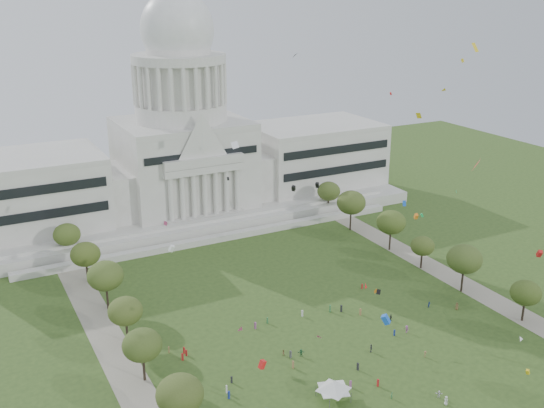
% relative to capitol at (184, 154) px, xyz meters
% --- Properties ---
extents(ground, '(400.00, 400.00, 0.00)m').
position_rel_capitol_xyz_m(ground, '(0.00, -113.59, -22.30)').
color(ground, '#324C1D').
rests_on(ground, ground).
extents(capitol, '(160.00, 64.50, 91.30)m').
position_rel_capitol_xyz_m(capitol, '(0.00, 0.00, 0.00)').
color(capitol, beige).
rests_on(capitol, ground).
extents(path_left, '(8.00, 160.00, 0.04)m').
position_rel_capitol_xyz_m(path_left, '(-48.00, -83.59, -22.28)').
color(path_left, gray).
rests_on(path_left, ground).
extents(path_right, '(8.00, 160.00, 0.04)m').
position_rel_capitol_xyz_m(path_right, '(48.00, -83.59, -22.28)').
color(path_right, gray).
rests_on(path_right, ground).
extents(row_tree_l_1, '(8.86, 8.86, 12.59)m').
position_rel_capitol_xyz_m(row_tree_l_1, '(-44.07, -116.55, -13.34)').
color(row_tree_l_1, black).
rests_on(row_tree_l_1, ground).
extents(row_tree_r_1, '(7.58, 7.58, 10.78)m').
position_rel_capitol_xyz_m(row_tree_r_1, '(46.22, -115.34, -14.64)').
color(row_tree_r_1, black).
rests_on(row_tree_r_1, ground).
extents(row_tree_l_2, '(8.42, 8.42, 11.97)m').
position_rel_capitol_xyz_m(row_tree_l_2, '(-45.04, -96.29, -13.79)').
color(row_tree_l_2, black).
rests_on(row_tree_l_2, ground).
extents(row_tree_r_2, '(9.55, 9.55, 13.58)m').
position_rel_capitol_xyz_m(row_tree_r_2, '(44.17, -96.15, -12.64)').
color(row_tree_r_2, black).
rests_on(row_tree_r_2, ground).
extents(row_tree_l_3, '(8.12, 8.12, 11.55)m').
position_rel_capitol_xyz_m(row_tree_l_3, '(-44.09, -79.67, -14.09)').
color(row_tree_l_3, black).
rests_on(row_tree_l_3, ground).
extents(row_tree_r_3, '(7.01, 7.01, 9.98)m').
position_rel_capitol_xyz_m(row_tree_r_3, '(44.40, -79.10, -15.21)').
color(row_tree_r_3, black).
rests_on(row_tree_r_3, ground).
extents(row_tree_l_4, '(9.29, 9.29, 13.21)m').
position_rel_capitol_xyz_m(row_tree_l_4, '(-44.08, -61.17, -12.90)').
color(row_tree_l_4, black).
rests_on(row_tree_l_4, ground).
extents(row_tree_r_4, '(9.19, 9.19, 13.06)m').
position_rel_capitol_xyz_m(row_tree_r_4, '(44.76, -63.55, -13.01)').
color(row_tree_r_4, black).
rests_on(row_tree_r_4, ground).
extents(row_tree_l_5, '(8.33, 8.33, 11.85)m').
position_rel_capitol_xyz_m(row_tree_l_5, '(-45.22, -42.58, -13.88)').
color(row_tree_l_5, black).
rests_on(row_tree_l_5, ground).
extents(row_tree_r_5, '(9.82, 9.82, 13.96)m').
position_rel_capitol_xyz_m(row_tree_r_5, '(43.49, -43.40, -12.37)').
color(row_tree_r_5, black).
rests_on(row_tree_r_5, ground).
extents(row_tree_l_6, '(8.19, 8.19, 11.64)m').
position_rel_capitol_xyz_m(row_tree_l_6, '(-46.87, -24.45, -14.02)').
color(row_tree_l_6, black).
rests_on(row_tree_l_6, ground).
extents(row_tree_r_6, '(8.42, 8.42, 11.97)m').
position_rel_capitol_xyz_m(row_tree_r_6, '(45.96, -25.46, -13.79)').
color(row_tree_r_6, black).
rests_on(row_tree_r_6, ground).
extents(event_tent, '(9.75, 9.75, 4.30)m').
position_rel_capitol_xyz_m(event_tent, '(-13.18, -120.51, -18.96)').
color(event_tent, '#4C4C4C').
rests_on(event_tent, ground).
extents(person_0, '(1.12, 1.12, 1.97)m').
position_rel_capitol_xyz_m(person_0, '(35.76, -103.41, -21.31)').
color(person_0, olive).
rests_on(person_0, ground).
extents(person_2, '(0.85, 0.64, 1.56)m').
position_rel_capitol_xyz_m(person_2, '(30.24, -99.18, -21.51)').
color(person_2, navy).
rests_on(person_2, ground).
extents(person_3, '(0.86, 1.31, 1.87)m').
position_rel_capitol_xyz_m(person_3, '(16.81, -106.55, -21.36)').
color(person_3, '#994C8C').
rests_on(person_3, ground).
extents(person_4, '(1.04, 1.35, 2.03)m').
position_rel_capitol_xyz_m(person_4, '(4.06, -109.61, -21.28)').
color(person_4, '#4C4C51').
rests_on(person_4, ground).
extents(person_5, '(1.84, 1.28, 1.85)m').
position_rel_capitol_xyz_m(person_5, '(-10.99, -103.74, -21.37)').
color(person_5, '#33723F').
rests_on(person_5, ground).
extents(person_6, '(0.63, 0.97, 1.97)m').
position_rel_capitol_xyz_m(person_6, '(5.82, -132.41, -21.31)').
color(person_6, silver).
rests_on(person_6, ground).
extents(person_7, '(0.69, 0.65, 1.52)m').
position_rel_capitol_xyz_m(person_7, '(-2.60, -125.83, -21.54)').
color(person_7, '#33723F').
rests_on(person_7, ground).
extents(person_8, '(0.75, 0.49, 1.49)m').
position_rel_capitol_xyz_m(person_8, '(-14.45, -101.60, -21.55)').
color(person_8, olive).
rests_on(person_8, ground).
extents(person_9, '(1.10, 1.02, 1.54)m').
position_rel_capitol_xyz_m(person_9, '(13.63, -117.06, -21.52)').
color(person_9, olive).
rests_on(person_9, ground).
extents(person_10, '(0.70, 1.10, 1.76)m').
position_rel_capitol_xyz_m(person_10, '(17.04, -100.14, -21.42)').
color(person_10, '#26262B').
rests_on(person_10, ground).
extents(person_11, '(1.58, 1.40, 1.64)m').
position_rel_capitol_xyz_m(person_11, '(6.16, -129.97, -21.47)').
color(person_11, silver).
rests_on(person_11, ground).
extents(distant_crowd, '(59.76, 39.21, 1.92)m').
position_rel_capitol_xyz_m(distant_crowd, '(-13.22, -100.43, -21.44)').
color(distant_crowd, navy).
rests_on(distant_crowd, ground).
extents(kite_swarm, '(83.74, 104.60, 64.12)m').
position_rel_capitol_xyz_m(kite_swarm, '(5.86, -103.24, 7.20)').
color(kite_swarm, red).
rests_on(kite_swarm, ground).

